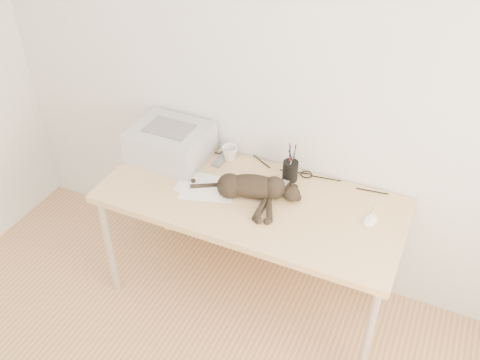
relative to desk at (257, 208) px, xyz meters
The scene contains 11 objects.
wall_back 0.75m from the desk, 90.00° to the left, with size 3.50×3.50×0.00m, color silver.
desk is the anchor object (origin of this frame).
printer 0.62m from the desk, behind, with size 0.42×0.36×0.20m.
papers 0.31m from the desk, 157.39° to the right, with size 0.34×0.27×0.01m.
cat 0.21m from the desk, 98.04° to the right, with size 0.60×0.30×0.13m.
mug 0.36m from the desk, 143.71° to the left, with size 0.09×0.09×0.09m, color white.
pen_cup 0.28m from the desk, 49.46° to the left, with size 0.08×0.08×0.21m.
remote_grey 0.36m from the desk, 150.61° to the left, with size 0.05×0.17×0.02m, color slate.
remote_black 0.19m from the desk, 26.21° to the left, with size 0.05×0.17×0.02m, color black.
mouse 0.63m from the desk, ahead, with size 0.06×0.11×0.03m, color white.
cable_tangle 0.26m from the desk, 90.00° to the left, with size 1.36×0.07×0.01m, color black, non-canonical shape.
Camera 1 is at (0.85, -0.61, 2.50)m, focal length 40.00 mm.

